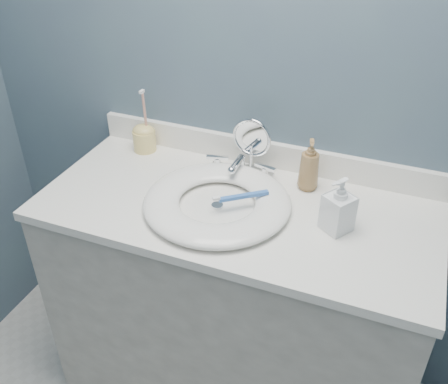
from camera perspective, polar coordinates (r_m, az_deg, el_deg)
The scene contains 12 objects.
back_wall at distance 1.61m, azimuth 5.06°, elevation 13.21°, with size 2.20×0.02×2.40m, color #455468.
vanity_cabinet at distance 1.83m, azimuth 1.18°, elevation -13.17°, with size 1.20×0.55×0.85m, color beige.
countertop at distance 1.54m, azimuth 1.37°, elevation -1.95°, with size 1.22×0.57×0.03m, color white.
backsplash at distance 1.72m, azimuth 4.48°, elevation 4.47°, with size 1.22×0.02×0.09m, color white.
basin at distance 1.51m, azimuth -0.79°, elevation -1.12°, with size 0.45×0.45×0.04m, color white, non-canonical shape.
drain at distance 1.52m, azimuth -0.78°, elevation -1.58°, with size 0.04×0.04×0.01m, color silver.
faucet at distance 1.66m, azimuth 1.79°, elevation 2.76°, with size 0.25×0.13×0.07m.
makeup_mirror at distance 1.64m, azimuth 3.17°, elevation 5.51°, with size 0.13×0.08×0.20m.
soap_bottle_amber at distance 1.59m, azimuth 9.74°, elevation 3.09°, with size 0.07×0.07×0.17m, color olive.
soap_bottle_clear at distance 1.42m, azimuth 13.01°, elevation -1.44°, with size 0.08×0.08×0.17m, color white.
toothbrush_holder at distance 1.82m, azimuth -9.11°, elevation 6.26°, with size 0.08×0.08×0.23m.
toothbrush_lying at distance 1.49m, azimuth 2.01°, elevation -0.51°, with size 0.15×0.12×0.02m.
Camera 1 is at (0.43, -0.20, 1.77)m, focal length 40.00 mm.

